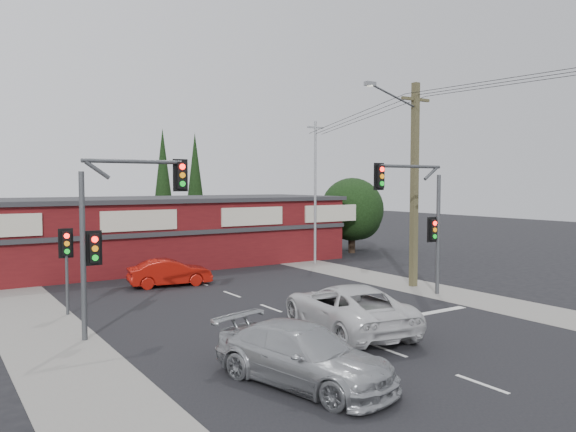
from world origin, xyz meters
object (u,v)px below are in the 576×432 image
red_sedan (170,273)px  white_suv (347,308)px  shop_building (135,232)px  silver_suv (304,355)px  utility_pole (413,177)px

red_sedan → white_suv: bearing=-161.8°
shop_building → silver_suv: bearing=-97.2°
shop_building → utility_pole: 17.15m
silver_suv → white_suv: bearing=23.5°
shop_building → utility_pole: bearing=-56.2°
silver_suv → utility_pole: 15.36m
shop_building → utility_pole: utility_pole is taller
white_suv → silver_suv: (-4.14, -3.37, -0.07)m
silver_suv → shop_building: 22.38m
white_suv → shop_building: bearing=-75.3°
shop_building → white_suv: bearing=-85.9°
red_sedan → utility_pole: 12.90m
silver_suv → utility_pole: (12.16, 8.17, 4.65)m
white_suv → utility_pole: utility_pole is taller
white_suv → silver_suv: 5.34m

